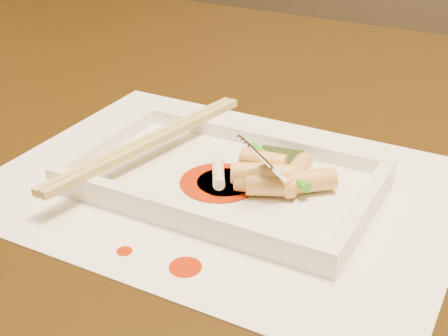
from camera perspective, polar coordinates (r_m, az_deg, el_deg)
The scene contains 24 objects.
table at distance 0.70m, azimuth 1.45°, elevation -3.92°, with size 1.40×0.90×0.75m.
placemat at distance 0.55m, azimuth -0.00°, elevation -1.72°, with size 0.40×0.30×0.00m, color white.
sauce_splatter_a at distance 0.45m, azimuth -3.54°, elevation -9.02°, with size 0.02×0.02×0.00m, color #AE2405.
sauce_splatter_b at distance 0.47m, azimuth -9.09°, elevation -7.51°, with size 0.01×0.01×0.00m, color #AE2405.
plate_base at distance 0.55m, azimuth -0.00°, elevation -1.29°, with size 0.26×0.16×0.01m, color white.
plate_rim_far at distance 0.60m, azimuth 3.33°, elevation 2.75°, with size 0.26×0.01×0.01m, color white.
plate_rim_near at distance 0.49m, azimuth -4.12°, elevation -4.01°, with size 0.26×0.01×0.01m, color white.
plate_rim_left at distance 0.60m, azimuth -10.48°, elevation 2.41°, with size 0.01×0.14×0.01m, color white.
plate_rim_right at distance 0.50m, azimuth 12.60°, elevation -3.49°, with size 0.01×0.14×0.01m, color white.
veg_piece at distance 0.56m, azimuth 5.10°, elevation 0.70°, with size 0.04×0.03×0.01m, color black.
scallion_white at distance 0.53m, azimuth -0.52°, elevation -0.50°, with size 0.01×0.01×0.04m, color #EAEACC.
scallion_green at distance 0.54m, azimuth 4.96°, elevation 0.17°, with size 0.01×0.01×0.09m, color #2D8B16.
chopstick_a at distance 0.57m, azimuth -7.24°, elevation 2.50°, with size 0.01×0.24×0.01m, color tan.
chopstick_b at distance 0.57m, azimuth -6.58°, elevation 2.34°, with size 0.01×0.24×0.01m, color tan.
fork at distance 0.50m, azimuth 8.10°, elevation 5.50°, with size 0.09×0.10×0.14m, color silver, non-canonical shape.
sauce_blob_0 at distance 0.54m, azimuth -0.43°, elevation -1.31°, with size 0.07×0.07×0.00m, color #AE2405.
sauce_blob_1 at distance 0.54m, azimuth 0.12°, elevation -1.33°, with size 0.05×0.05×0.00m, color #AE2405.
rice_cake_0 at distance 0.52m, azimuth 7.71°, elevation -1.20°, with size 0.02×0.02×0.05m, color #E6C16B.
rice_cake_1 at distance 0.52m, azimuth 3.82°, elevation -1.48°, with size 0.02×0.02×0.05m, color #E6C16B.
rice_cake_2 at distance 0.54m, azimuth 3.62°, elevation 0.70°, with size 0.02×0.02×0.04m, color #E6C16B.
rice_cake_3 at distance 0.53m, azimuth 6.46°, elevation -0.51°, with size 0.02×0.02×0.05m, color #E6C16B.
rice_cake_4 at distance 0.52m, azimuth 4.77°, elevation -0.91°, with size 0.02×0.02×0.04m, color #E6C16B.
rice_cake_5 at distance 0.52m, azimuth 3.38°, elevation -0.55°, with size 0.02×0.02×0.05m, color #E6C16B.
rice_cake_6 at distance 0.51m, azimuth 4.28°, elevation -1.57°, with size 0.02×0.02×0.04m, color #E6C16B.
Camera 1 is at (0.26, -0.53, 1.03)m, focal length 50.00 mm.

